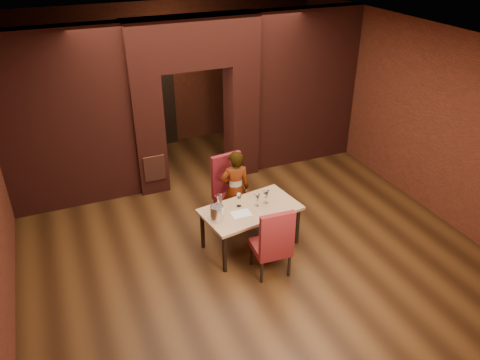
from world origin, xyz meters
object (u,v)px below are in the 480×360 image
at_px(wine_glass_a, 239,200).
at_px(wine_glass_b, 257,200).
at_px(chair_near, 271,239).
at_px(wine_glass_c, 266,197).
at_px(dining_table, 250,227).
at_px(potted_plant, 273,202).
at_px(water_bottle, 220,203).
at_px(chair_far, 233,191).
at_px(wine_bucket, 217,213).
at_px(person_seated, 235,189).

distance_m(wine_glass_a, wine_glass_b, 0.28).
xyz_separation_m(chair_near, wine_glass_b, (0.10, 0.71, 0.25)).
bearing_deg(wine_glass_b, wine_glass_c, 4.92).
bearing_deg(chair_near, wine_glass_c, -106.42).
bearing_deg(dining_table, wine_glass_c, -0.06).
relative_size(wine_glass_a, potted_plant, 0.50).
height_order(chair_near, water_bottle, chair_near).
relative_size(chair_far, potted_plant, 2.74).
distance_m(wine_glass_b, wine_bucket, 0.73).
relative_size(person_seated, wine_glass_c, 6.11).
height_order(wine_glass_a, water_bottle, water_bottle).
bearing_deg(wine_glass_c, water_bottle, 176.47).
bearing_deg(dining_table, potted_plant, 34.22).
relative_size(wine_glass_a, wine_bucket, 0.91).
bearing_deg(chair_near, potted_plant, -114.48).
bearing_deg(potted_plant, chair_near, -118.11).
xyz_separation_m(dining_table, wine_glass_c, (0.28, 0.04, 0.47)).
distance_m(wine_glass_a, wine_bucket, 0.51).
xyz_separation_m(chair_near, water_bottle, (-0.49, 0.77, 0.30)).
relative_size(dining_table, wine_glass_c, 6.58).
bearing_deg(potted_plant, dining_table, -136.96).
distance_m(chair_near, potted_plant, 1.62).
bearing_deg(wine_glass_c, chair_far, 111.28).
relative_size(dining_table, potted_plant, 3.43).
distance_m(chair_near, wine_glass_a, 0.86).
xyz_separation_m(wine_glass_b, water_bottle, (-0.60, 0.06, 0.05)).
height_order(chair_far, wine_glass_b, chair_far).
bearing_deg(wine_bucket, wine_glass_b, 10.58).
bearing_deg(person_seated, wine_glass_a, 80.72).
height_order(wine_glass_a, wine_glass_c, wine_glass_c).
height_order(person_seated, potted_plant, person_seated).
relative_size(chair_near, wine_glass_c, 4.96).
bearing_deg(chair_near, wine_glass_b, -94.62).
bearing_deg(potted_plant, water_bottle, -153.36).
relative_size(wine_bucket, potted_plant, 0.55).
xyz_separation_m(person_seated, wine_glass_a, (-0.15, -0.52, 0.12)).
relative_size(chair_far, wine_bucket, 4.95).
relative_size(person_seated, water_bottle, 4.40).
xyz_separation_m(wine_glass_a, water_bottle, (-0.33, -0.03, 0.05)).
bearing_deg(wine_bucket, person_seated, 51.24).
distance_m(person_seated, water_bottle, 0.76).
distance_m(dining_table, wine_bucket, 0.77).
bearing_deg(potted_plant, wine_glass_b, -133.25).
relative_size(wine_glass_c, wine_bucket, 0.94).
relative_size(wine_glass_c, potted_plant, 0.52).
height_order(dining_table, wine_glass_c, wine_glass_c).
distance_m(dining_table, person_seated, 0.74).
bearing_deg(potted_plant, wine_glass_c, -125.68).
xyz_separation_m(chair_near, potted_plant, (0.75, 1.40, -0.35)).
distance_m(chair_near, water_bottle, 0.97).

